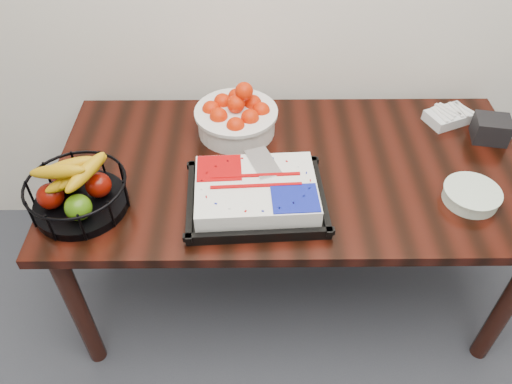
{
  "coord_description": "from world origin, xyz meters",
  "views": [
    {
      "loc": [
        -0.15,
        0.57,
        2.0
      ],
      "look_at": [
        -0.14,
        1.78,
        0.83
      ],
      "focal_mm": 35.0,
      "sensor_mm": 36.0,
      "label": 1
    }
  ],
  "objects_px": {
    "cake_tray": "(256,193)",
    "plate_stack": "(471,195)",
    "table": "(291,182)",
    "tangerine_bowl": "(236,113)",
    "fruit_basket": "(77,192)",
    "napkin_box": "(491,129)"
  },
  "relations": [
    {
      "from": "table",
      "to": "cake_tray",
      "type": "xyz_separation_m",
      "value": [
        -0.14,
        -0.19,
        0.13
      ]
    },
    {
      "from": "cake_tray",
      "to": "fruit_basket",
      "type": "relative_size",
      "value": 1.45
    },
    {
      "from": "table",
      "to": "cake_tray",
      "type": "relative_size",
      "value": 3.64
    },
    {
      "from": "fruit_basket",
      "to": "plate_stack",
      "type": "relative_size",
      "value": 1.72
    },
    {
      "from": "table",
      "to": "tangerine_bowl",
      "type": "bearing_deg",
      "value": 134.66
    },
    {
      "from": "napkin_box",
      "to": "cake_tray",
      "type": "bearing_deg",
      "value": -159.27
    },
    {
      "from": "tangerine_bowl",
      "to": "napkin_box",
      "type": "distance_m",
      "value": 1.02
    },
    {
      "from": "tangerine_bowl",
      "to": "plate_stack",
      "type": "xyz_separation_m",
      "value": [
        0.83,
        -0.41,
        -0.07
      ]
    },
    {
      "from": "tangerine_bowl",
      "to": "plate_stack",
      "type": "distance_m",
      "value": 0.93
    },
    {
      "from": "table",
      "to": "fruit_basket",
      "type": "distance_m",
      "value": 0.79
    },
    {
      "from": "fruit_basket",
      "to": "plate_stack",
      "type": "height_order",
      "value": "fruit_basket"
    },
    {
      "from": "plate_stack",
      "to": "cake_tray",
      "type": "bearing_deg",
      "value": -179.79
    },
    {
      "from": "cake_tray",
      "to": "plate_stack",
      "type": "xyz_separation_m",
      "value": [
        0.76,
        0.0,
        -0.02
      ]
    },
    {
      "from": "plate_stack",
      "to": "napkin_box",
      "type": "bearing_deg",
      "value": 62.35
    },
    {
      "from": "cake_tray",
      "to": "fruit_basket",
      "type": "xyz_separation_m",
      "value": [
        -0.61,
        -0.02,
        0.03
      ]
    },
    {
      "from": "tangerine_bowl",
      "to": "plate_stack",
      "type": "height_order",
      "value": "tangerine_bowl"
    },
    {
      "from": "fruit_basket",
      "to": "cake_tray",
      "type": "bearing_deg",
      "value": 1.67
    },
    {
      "from": "fruit_basket",
      "to": "napkin_box",
      "type": "distance_m",
      "value": 1.59
    },
    {
      "from": "cake_tray",
      "to": "tangerine_bowl",
      "type": "bearing_deg",
      "value": 100.41
    },
    {
      "from": "cake_tray",
      "to": "napkin_box",
      "type": "height_order",
      "value": "cake_tray"
    },
    {
      "from": "table",
      "to": "plate_stack",
      "type": "xyz_separation_m",
      "value": [
        0.61,
        -0.19,
        0.11
      ]
    },
    {
      "from": "tangerine_bowl",
      "to": "fruit_basket",
      "type": "xyz_separation_m",
      "value": [
        -0.53,
        -0.43,
        -0.02
      ]
    }
  ]
}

